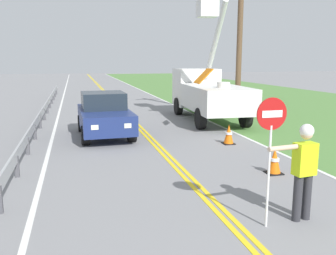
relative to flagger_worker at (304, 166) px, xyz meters
The scene contains 13 objects.
grass_verge_right 18.36m from the flagger_worker, 55.82° to the left, with size 16.00×110.00×0.01m, color #517F3D.
centerline_yellow_left 15.26m from the flagger_worker, 95.25° to the left, with size 0.11×110.00×0.01m, color yellow.
centerline_yellow_right 15.25m from the flagger_worker, 94.57° to the left, with size 0.11×110.00×0.01m, color yellow.
edge_line_right 15.37m from the flagger_worker, 81.38° to the left, with size 0.12×110.00×0.01m, color silver.
edge_line_left 15.97m from the flagger_worker, 107.92° to the left, with size 0.12×110.00×0.01m, color silver.
flagger_worker is the anchor object (origin of this frame).
stop_sign_paddle 1.02m from the flagger_worker, behind, with size 0.56×0.04×2.33m.
utility_bucket_truck 11.67m from the flagger_worker, 78.31° to the left, with size 2.99×6.92×5.76m.
oncoming_sedan_nearest 9.04m from the flagger_worker, 108.83° to the left, with size 2.02×4.16×1.70m.
utility_pole_near 13.06m from the flagger_worker, 70.22° to the left, with size 1.80×0.28×8.57m.
traffic_cone_lead 2.90m from the flagger_worker, 69.19° to the left, with size 0.40×0.40×0.70m.
traffic_cone_mid 6.24m from the flagger_worker, 78.54° to the left, with size 0.40×0.40×0.70m.
guardrail_left_shoulder 13.21m from the flagger_worker, 114.63° to the left, with size 0.10×32.00×0.71m.
Camera 1 is at (-2.69, -0.68, 2.96)m, focal length 38.64 mm.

